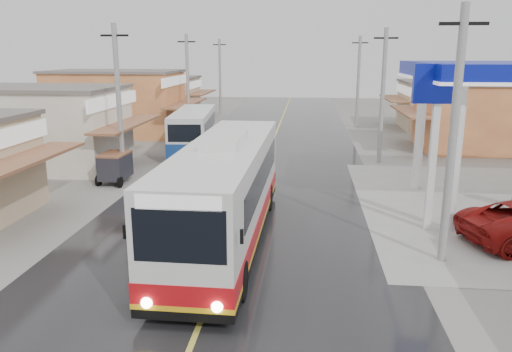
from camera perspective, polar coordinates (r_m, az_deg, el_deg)
The scene contains 10 objects.
ground at distance 17.15m, azimuth -3.14°, elevation -8.67°, with size 120.00×120.00×0.00m, color slate.
road at distance 31.43m, azimuth 1.09°, elevation 1.86°, with size 12.00×90.00×0.02m, color black.
centre_line at distance 31.43m, azimuth 1.09°, elevation 1.89°, with size 0.15×90.00×0.01m, color #D8CC4C.
shopfronts_left at distance 37.62m, azimuth -18.68°, elevation 3.12°, with size 11.00×44.00×5.20m, color tan, non-canonical shape.
utility_poles_left at distance 33.69m, azimuth -10.73°, elevation 2.42°, with size 1.60×50.00×8.00m, color gray, non-canonical shape.
utility_poles_right at distance 31.65m, azimuth 13.83°, elevation 1.52°, with size 1.60×36.00×8.00m, color gray, non-canonical shape.
coach_bus at distance 17.51m, azimuth -3.44°, elevation -1.79°, with size 2.92×12.30×3.83m.
second_bus at distance 33.75m, azimuth -7.15°, elevation 5.20°, with size 3.12×8.68×2.82m.
cyclist at distance 27.61m, azimuth -7.17°, elevation 1.40°, with size 1.03×1.91×1.95m.
tricycle_near at distance 26.67m, azimuth -15.83°, elevation 1.10°, with size 1.41×2.11×1.58m.
Camera 1 is at (2.53, -15.63, 6.59)m, focal length 35.00 mm.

